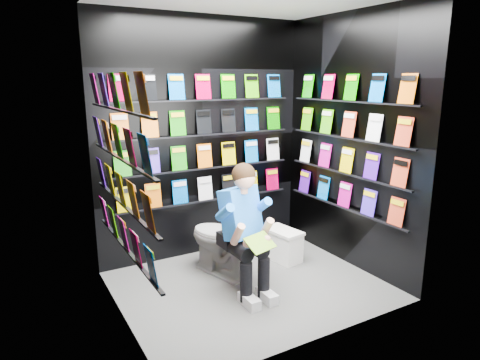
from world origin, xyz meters
TOP-DOWN VIEW (x-y plane):
  - floor at (0.00, 0.00)m, footprint 2.40×2.40m
  - wall_back at (0.00, 1.00)m, footprint 2.40×0.04m
  - wall_front at (0.00, -1.00)m, footprint 2.40×0.04m
  - wall_left at (-1.20, 0.00)m, footprint 0.04×2.00m
  - wall_right at (1.20, 0.00)m, footprint 0.04×2.00m
  - comics_back at (0.00, 0.97)m, footprint 2.10×0.06m
  - comics_left at (-1.17, 0.00)m, footprint 0.06×1.70m
  - comics_right at (1.17, 0.00)m, footprint 0.06×1.70m
  - toilet at (-0.10, 0.39)m, footprint 0.61×0.84m
  - longbox at (0.63, 0.35)m, footprint 0.29×0.45m
  - longbox_lid at (0.63, 0.35)m, footprint 0.32×0.47m
  - reader at (-0.10, 0.01)m, footprint 0.65×0.80m
  - held_comic at (-0.10, -0.34)m, footprint 0.30×0.23m

SIDE VIEW (x-z plane):
  - floor at x=0.00m, z-range 0.00..0.00m
  - longbox at x=0.63m, z-range 0.00..0.31m
  - longbox_lid at x=0.63m, z-range 0.31..0.34m
  - toilet at x=-0.10m, z-range 0.00..0.73m
  - held_comic at x=-0.10m, z-range 0.52..0.64m
  - reader at x=-0.10m, z-range 0.10..1.38m
  - wall_back at x=0.00m, z-range 0.00..2.60m
  - wall_front at x=0.00m, z-range 0.00..2.60m
  - wall_left at x=-1.20m, z-range 0.00..2.60m
  - wall_right at x=1.20m, z-range 0.00..2.60m
  - comics_back at x=0.00m, z-range 0.62..1.99m
  - comics_left at x=-1.17m, z-range 0.62..1.99m
  - comics_right at x=1.17m, z-range 0.62..1.99m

